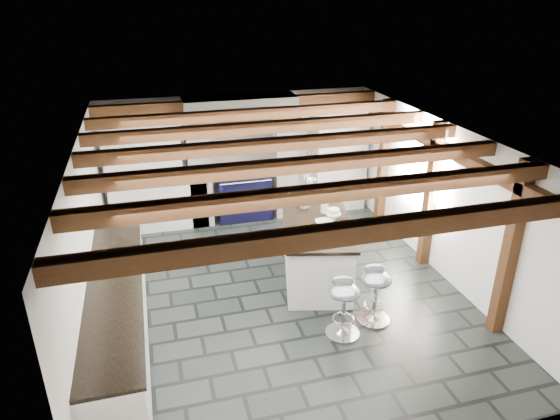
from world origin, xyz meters
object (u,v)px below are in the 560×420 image
object	(u,v)px
range_cooker	(243,194)
kitchen_island	(316,249)
bar_stool_far	(344,300)
bar_stool_near	(376,288)

from	to	relation	value
range_cooker	kitchen_island	distance (m)	2.51
kitchen_island	range_cooker	bearing A→B (deg)	118.18
kitchen_island	bar_stool_far	xyz separation A→B (m)	(-0.12, -1.41, 0.03)
range_cooker	kitchen_island	world-z (taller)	kitchen_island
kitchen_island	bar_stool_near	bearing A→B (deg)	-58.88
bar_stool_far	bar_stool_near	bearing A→B (deg)	36.07
range_cooker	kitchen_island	bearing A→B (deg)	-75.88
bar_stool_near	bar_stool_far	size ratio (longest dim) A/B	1.00
range_cooker	bar_stool_far	size ratio (longest dim) A/B	1.24
bar_stool_near	bar_stool_far	distance (m)	0.53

